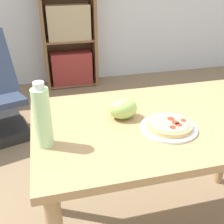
{
  "coord_description": "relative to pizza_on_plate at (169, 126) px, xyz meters",
  "views": [
    {
      "loc": [
        -0.46,
        -1.02,
        1.41
      ],
      "look_at": [
        -0.2,
        0.03,
        0.84
      ],
      "focal_mm": 45.0,
      "sensor_mm": 36.0,
      "label": 1
    }
  ],
  "objects": [
    {
      "name": "dining_table",
      "position": [
        0.06,
        0.09,
        -0.13
      ],
      "size": [
        1.29,
        0.73,
        0.78
      ],
      "color": "tan",
      "rests_on": "ground_plane"
    },
    {
      "name": "pizza_on_plate",
      "position": [
        0.0,
        0.0,
        0.0
      ],
      "size": [
        0.25,
        0.25,
        0.04
      ],
      "color": "white",
      "rests_on": "dining_table"
    },
    {
      "name": "grape_bunch",
      "position": [
        -0.17,
        0.14,
        0.03
      ],
      "size": [
        0.13,
        0.1,
        0.1
      ],
      "color": "#A8CC66",
      "rests_on": "dining_table"
    },
    {
      "name": "drink_bottle",
      "position": [
        -0.52,
        0.01,
        0.11
      ],
      "size": [
        0.07,
        0.07,
        0.27
      ],
      "color": "#B7EAA3",
      "rests_on": "dining_table"
    },
    {
      "name": "bookshelf",
      "position": [
        -0.15,
        2.51,
        0.02
      ],
      "size": [
        0.64,
        0.3,
        1.72
      ],
      "color": "brown",
      "rests_on": "ground_plane"
    }
  ]
}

